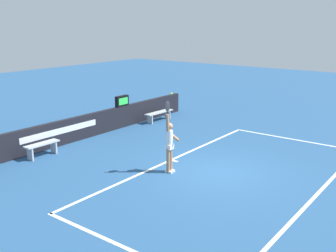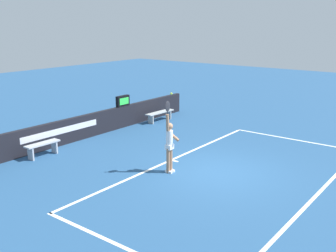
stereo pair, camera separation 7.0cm
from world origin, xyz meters
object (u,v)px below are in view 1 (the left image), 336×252
at_px(speed_display, 122,101).
at_px(courtside_bench_near, 159,114).
at_px(tennis_player, 169,143).
at_px(courtside_bench_far, 42,147).
at_px(tennis_ball, 171,94).

relative_size(speed_display, courtside_bench_near, 0.42).
bearing_deg(tennis_player, courtside_bench_near, 41.22).
distance_m(courtside_bench_near, courtside_bench_far, 6.79).
height_order(tennis_player, tennis_ball, tennis_ball).
distance_m(tennis_player, courtside_bench_near, 6.99).
bearing_deg(speed_display, courtside_bench_near, -18.63).
bearing_deg(speed_display, tennis_ball, -122.41).
bearing_deg(tennis_ball, tennis_player, 54.53).
bearing_deg(courtside_bench_near, tennis_ball, -138.43).
xyz_separation_m(tennis_player, tennis_ball, (-0.11, -0.16, 1.65)).
distance_m(tennis_ball, courtside_bench_near, 7.50).
bearing_deg(speed_display, tennis_player, -122.32).
distance_m(speed_display, tennis_player, 6.20).
bearing_deg(courtside_bench_near, speed_display, 161.37).
bearing_deg(courtside_bench_far, speed_display, 7.14).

